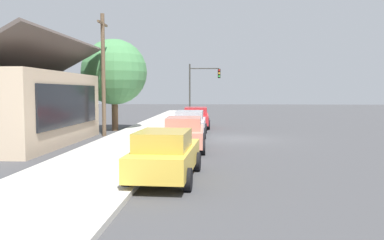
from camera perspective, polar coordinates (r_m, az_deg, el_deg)
name	(u,v)px	position (r m, az deg, el deg)	size (l,w,h in m)	color
ground_plane	(238,139)	(22.52, 6.82, -2.83)	(120.00, 120.00, 0.00)	#424244
sidewalk_curb	(143,137)	(22.88, -7.34, -2.52)	(60.00, 4.20, 0.16)	beige
car_mustard	(165,154)	(12.02, -3.97, -5.14)	(4.49, 2.08, 1.59)	gold
car_coral	(184,133)	(18.02, -1.16, -1.97)	(4.58, 2.08, 1.59)	#EA8C75
car_silver	(190,123)	(23.76, -0.30, -0.45)	(4.89, 2.06, 1.59)	silver
car_cherry	(196,117)	(29.09, 0.61, 0.42)	(4.86, 2.18, 1.59)	red
storefront_building	(11,106)	(22.13, -25.35, 1.91)	(10.19, 6.67, 5.58)	#CCB293
shade_tree	(114,72)	(27.55, -11.50, 6.99)	(4.58, 4.58, 6.42)	brown
traffic_light_main	(202,83)	(34.05, 1.45, 5.49)	(0.37, 2.79, 5.20)	#383833
utility_pole_wooden	(103,73)	(24.30, -13.07, 6.89)	(1.80, 0.24, 7.50)	brown
fire_hydrant_red	(154,140)	(18.13, -5.72, -2.96)	(0.22, 0.22, 0.71)	red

